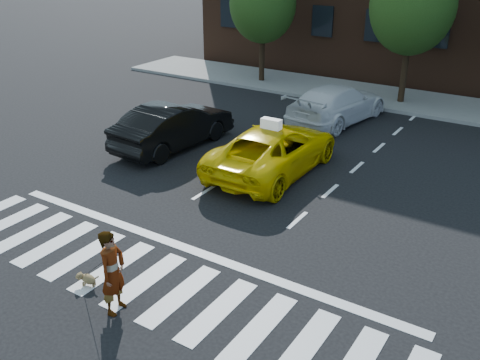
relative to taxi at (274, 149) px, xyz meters
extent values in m
plane|color=black|center=(0.64, -7.00, -0.77)|extent=(120.00, 120.00, 0.00)
cube|color=silver|center=(0.64, -7.00, -0.77)|extent=(13.00, 2.40, 0.01)
cube|color=silver|center=(0.64, -5.40, -0.77)|extent=(12.00, 0.30, 0.01)
cube|color=slate|center=(0.64, 10.50, -0.70)|extent=(30.00, 4.00, 0.15)
cylinder|color=black|center=(-6.36, 10.00, 0.85)|extent=(0.28, 0.28, 3.25)
ellipsoid|color=#1D3D10|center=(-6.36, 10.00, 3.26)|extent=(3.38, 3.38, 3.89)
cylinder|color=black|center=(1.14, 10.00, 1.00)|extent=(0.28, 0.28, 3.55)
ellipsoid|color=#1D3D10|center=(1.14, 10.00, 3.63)|extent=(3.69, 3.69, 4.25)
imported|color=#D9B904|center=(0.00, 0.00, 0.00)|extent=(2.61, 5.59, 1.55)
imported|color=black|center=(-4.19, 0.00, 0.05)|extent=(2.10, 5.11, 1.65)
imported|color=silver|center=(-0.36, 5.99, 0.01)|extent=(2.93, 5.66, 1.57)
imported|color=#999999|center=(0.84, -8.10, 0.16)|extent=(0.56, 0.75, 1.86)
ellipsoid|color=#856044|center=(-0.29, -7.81, -0.60)|extent=(0.44, 0.35, 0.22)
sphere|color=#856044|center=(-0.46, -7.90, -0.54)|extent=(0.22, 0.22, 0.16)
sphere|color=#856044|center=(-0.53, -7.92, -0.57)|extent=(0.10, 0.10, 0.08)
cylinder|color=#856044|center=(-0.11, -7.73, -0.54)|extent=(0.12, 0.08, 0.09)
sphere|color=#856044|center=(-0.49, -7.85, -0.49)|extent=(0.08, 0.08, 0.06)
sphere|color=#856044|center=(-0.44, -7.94, -0.49)|extent=(0.08, 0.08, 0.06)
cylinder|color=#856044|center=(-0.37, -7.91, -0.72)|extent=(0.06, 0.06, 0.11)
cylinder|color=#856044|center=(-0.41, -7.82, -0.72)|extent=(0.06, 0.06, 0.11)
cylinder|color=#856044|center=(-0.16, -7.81, -0.72)|extent=(0.06, 0.06, 0.11)
cylinder|color=#856044|center=(-0.20, -7.72, -0.72)|extent=(0.06, 0.06, 0.11)
cube|color=white|center=(0.00, -0.20, 0.93)|extent=(0.65, 0.28, 0.32)
camera|label=1|loc=(7.88, -14.31, 6.31)|focal=40.00mm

